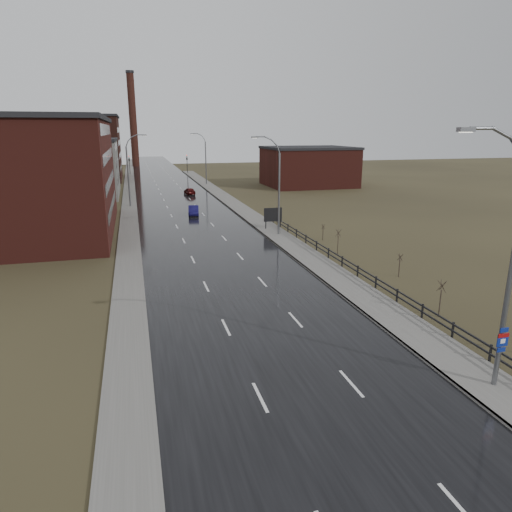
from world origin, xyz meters
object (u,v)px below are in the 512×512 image
car_near (194,211)px  car_far (190,191)px  billboard (273,215)px  streetlight_main (506,267)px

car_near → car_far: 22.29m
billboard → car_far: bearing=100.0°
car_far → billboard: bearing=92.7°
streetlight_main → billboard: 37.55m
billboard → car_near: 14.93m
streetlight_main → billboard: (0.63, 37.31, -4.24)m
billboard → streetlight_main: bearing=-91.0°
streetlight_main → car_near: (-7.58, 49.73, -5.38)m
streetlight_main → car_far: size_ratio=3.11×
car_near → car_far: car_near is taller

